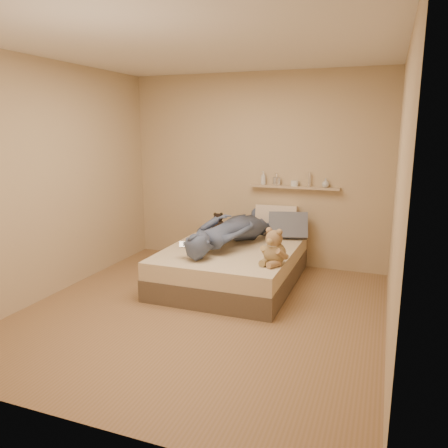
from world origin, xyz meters
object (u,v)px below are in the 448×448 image
at_px(bed, 232,265).
at_px(pillow_grey, 288,226).
at_px(game_console, 188,244).
at_px(person, 231,230).
at_px(teddy_bear, 274,250).
at_px(pillow_cream, 276,220).
at_px(wall_shelf, 294,187).
at_px(dark_plush, 218,224).

height_order(bed, pillow_grey, pillow_grey).
distance_m(game_console, person, 0.74).
distance_m(teddy_bear, pillow_cream, 1.35).
bearing_deg(pillow_grey, wall_shelf, 85.53).
bearing_deg(game_console, pillow_cream, 65.73).
height_order(game_console, person, person).
xyz_separation_m(bed, person, (-0.04, 0.08, 0.43)).
height_order(pillow_cream, pillow_grey, pillow_cream).
relative_size(game_console, dark_plush, 0.68).
bearing_deg(pillow_grey, bed, -127.68).
height_order(dark_plush, pillow_grey, pillow_grey).
relative_size(teddy_bear, pillow_cream, 0.73).
xyz_separation_m(game_console, dark_plush, (-0.12, 1.24, -0.04)).
relative_size(dark_plush, wall_shelf, 0.24).
distance_m(game_console, pillow_grey, 1.54).
distance_m(bed, wall_shelf, 1.38).
xyz_separation_m(game_console, pillow_grey, (0.84, 1.29, 0.01)).
distance_m(teddy_bear, wall_shelf, 1.47).
bearing_deg(person, wall_shelf, -113.01).
bearing_deg(dark_plush, person, -55.14).
bearing_deg(wall_shelf, game_console, -119.60).
xyz_separation_m(teddy_bear, pillow_cream, (-0.30, 1.31, 0.04)).
distance_m(game_console, teddy_bear, 0.96).
bearing_deg(person, pillow_cream, -104.28).
bearing_deg(bed, game_console, -117.13).
bearing_deg(game_console, teddy_bear, 7.36).
height_order(teddy_bear, pillow_grey, teddy_bear).
xyz_separation_m(dark_plush, person, (0.39, -0.56, 0.08)).
bearing_deg(pillow_cream, person, -116.85).
bearing_deg(teddy_bear, pillow_cream, 102.99).
height_order(person, wall_shelf, wall_shelf).
xyz_separation_m(pillow_cream, person, (-0.38, -0.75, 0.00)).
relative_size(pillow_grey, person, 0.29).
distance_m(game_console, wall_shelf, 1.81).
height_order(game_console, pillow_cream, pillow_cream).
bearing_deg(dark_plush, teddy_bear, -46.33).
relative_size(dark_plush, pillow_cream, 0.53).
height_order(pillow_cream, wall_shelf, wall_shelf).
bearing_deg(game_console, person, 68.69).
bearing_deg(pillow_grey, dark_plush, -177.03).
relative_size(game_console, pillow_cream, 0.36).
xyz_separation_m(person, wall_shelf, (0.59, 0.83, 0.45)).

